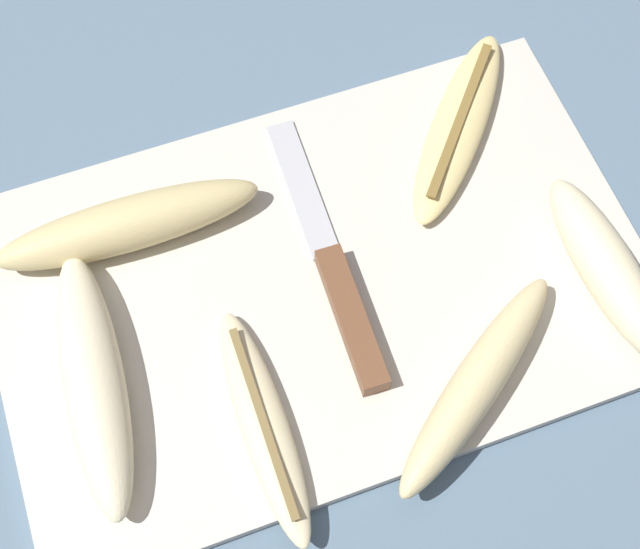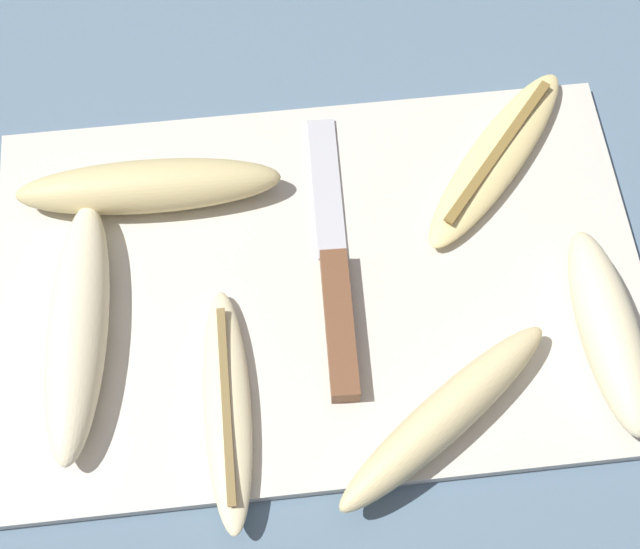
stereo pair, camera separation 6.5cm
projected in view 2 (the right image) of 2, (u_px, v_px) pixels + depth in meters
The scene contains 9 objects.
ground_plane at pixel (320, 287), 0.68m from camera, with size 4.00×4.00×0.00m, color slate.
cutting_board at pixel (320, 283), 0.67m from camera, with size 0.48×0.31×0.01m.
knife at pixel (337, 299), 0.65m from camera, with size 0.03×0.24×0.02m.
banana_bright_far at pixel (78, 328), 0.63m from camera, with size 0.06×0.20×0.04m.
banana_cream_curved at pixel (227, 407), 0.61m from camera, with size 0.03×0.17×0.02m.
banana_pale_long at pixel (609, 330), 0.63m from camera, with size 0.05×0.16×0.04m.
banana_golden_short at pixel (496, 157), 0.70m from camera, with size 0.16×0.17×0.02m.
banana_ripe_center at pixel (445, 416), 0.60m from camera, with size 0.18×0.14×0.04m.
banana_spotted_left at pixel (149, 186), 0.68m from camera, with size 0.20×0.05×0.04m.
Camera 2 is at (-0.03, -0.27, 0.62)m, focal length 50.00 mm.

